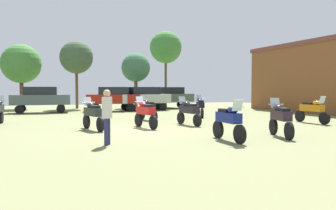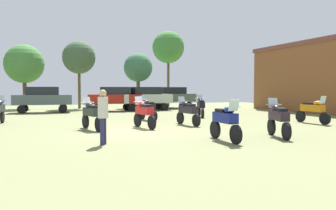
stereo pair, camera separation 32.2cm
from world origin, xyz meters
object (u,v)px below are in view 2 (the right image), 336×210
Objects in this scene: car_4 at (43,98)px; car_2 at (172,96)px; motorcycle_2 at (313,110)px; person_1 at (103,112)px; motorcycle_7 at (144,113)px; motorcycle_9 at (188,111)px; motorcycle_12 at (201,106)px; motorcycle_10 at (225,121)px; tree_6 at (138,68)px; motorcycle_3 at (91,114)px; car_5 at (115,97)px; tree_4 at (168,48)px; tree_1 at (24,64)px; motorcycle_1 at (278,118)px; car_1 at (146,97)px; motorcycle_6 at (148,108)px; tree_2 at (79,58)px.

car_2 is at bearing -77.25° from car_4.
motorcycle_2 is 19.27m from car_4.
person_1 is (1.81, -16.84, -0.10)m from car_4.
motorcycle_2 is at bearing -17.37° from motorcycle_7.
motorcycle_9 is 6.86m from person_1.
car_4 is at bearing 157.86° from motorcycle_12.
tree_6 reaches higher than motorcycle_10.
motorcycle_3 is at bearing -166.67° from car_4.
tree_6 is at bearing -24.68° from car_5.
tree_4 reaches higher than motorcycle_9.
motorcycle_10 is 18.56m from car_4.
car_2 is (6.87, 14.34, 0.44)m from motorcycle_7.
tree_1 is at bearing -179.63° from tree_4.
tree_6 is at bearing 105.86° from motorcycle_1.
car_4 and car_5 have the same top height.
motorcycle_12 is at bearing -101.84° from tree_4.
car_1 is at bearing -87.18° from car_4.
person_1 reaches higher than motorcycle_6.
car_5 reaches higher than motorcycle_10.
car_1 is at bearing -32.78° from tree_1.
car_2 is 11.43m from car_4.
motorcycle_12 is 0.32× the size of tree_2.
car_5 is (-0.17, 8.74, 0.46)m from motorcycle_6.
motorcycle_9 is at bearing -107.41° from tree_4.
motorcycle_3 is 19.29m from tree_1.
motorcycle_7 is at bearing -156.39° from car_4.
motorcycle_10 is 0.47× the size of car_5.
motorcycle_1 reaches higher than motorcycle_3.
motorcycle_9 is 5.13m from motorcycle_12.
motorcycle_12 is at bearing -141.03° from car_5.
motorcycle_10 is 1.05× the size of motorcycle_12.
tree_4 is (9.42, 1.41, 1.48)m from tree_2.
motorcycle_10 is 0.49× the size of car_4.
car_2 and car_5 have the same top height.
motorcycle_2 reaches higher than motorcycle_12.
tree_2 reaches higher than motorcycle_7.
motorcycle_7 is 0.27× the size of tree_4.
tree_4 reaches higher than motorcycle_12.
car_4 is at bearing 85.53° from motorcycle_3.
motorcycle_12 reaches higher than motorcycle_9.
tree_4 is (14.21, 0.09, 2.11)m from tree_1.
tree_4 reaches higher than motorcycle_10.
tree_6 is (0.40, 21.64, 3.15)m from motorcycle_1.
motorcycle_9 is at bearing -82.32° from motorcycle_6.
motorcycle_10 reaches higher than motorcycle_6.
motorcycle_2 is 0.51× the size of car_4.
motorcycle_9 is 12.19m from car_5.
motorcycle_1 reaches higher than motorcycle_7.
motorcycle_3 is 0.50× the size of car_1.
motorcycle_2 reaches higher than motorcycle_3.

